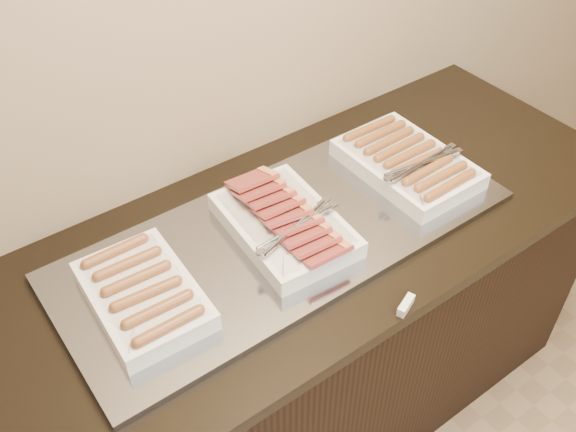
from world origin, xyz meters
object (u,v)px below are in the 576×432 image
object	(u,v)px
counter	(287,340)
dish_left	(143,294)
warming_tray	(286,234)
dish_center	(285,223)
dish_right	(408,162)

from	to	relation	value
counter	dish_left	bearing A→B (deg)	180.00
warming_tray	dish_center	xyz separation A→B (m)	(-0.00, -0.00, 0.04)
dish_center	dish_right	world-z (taller)	dish_center
dish_center	dish_right	size ratio (longest dim) A/B	1.03
counter	dish_center	world-z (taller)	dish_center
dish_left	dish_center	size ratio (longest dim) A/B	0.86
counter	dish_center	xyz separation A→B (m)	(-0.01, -0.00, 0.50)
warming_tray	dish_right	bearing A→B (deg)	-0.46
counter	warming_tray	size ratio (longest dim) A/B	1.72
counter	warming_tray	bearing A→B (deg)	180.00
dish_center	dish_right	distance (m)	0.43
counter	dish_right	bearing A→B (deg)	-0.46
counter	dish_center	bearing A→B (deg)	-152.58
dish_right	warming_tray	bearing A→B (deg)	179.59
warming_tray	dish_left	xyz separation A→B (m)	(-0.40, 0.00, 0.04)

